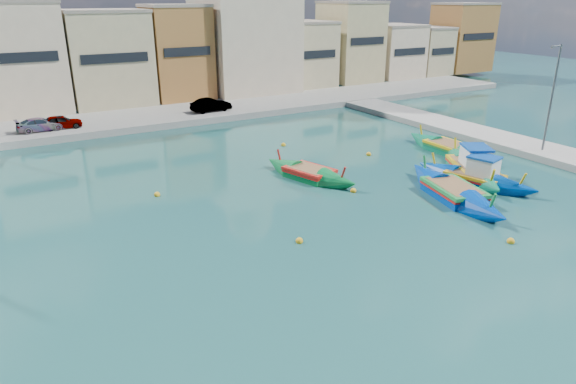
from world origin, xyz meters
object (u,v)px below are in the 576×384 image
object	(u,v)px
luzzu_cyan_mid	(449,149)
luzzu_blue_cabin	(475,179)
quay_street_lamp	(551,98)
luzzu_turquoise_cabin	(471,169)
luzzu_blue_south	(454,193)
church_block	(244,21)
luzzu_green	(309,174)

from	to	relation	value
luzzu_cyan_mid	luzzu_blue_cabin	bearing A→B (deg)	-124.11
quay_street_lamp	luzzu_turquoise_cabin	bearing A→B (deg)	-178.72
luzzu_turquoise_cabin	luzzu_blue_south	bearing A→B (deg)	-150.27
quay_street_lamp	luzzu_cyan_mid	xyz separation A→B (m)	(-5.08, 4.17, -4.06)
quay_street_lamp	luzzu_blue_cabin	xyz separation A→B (m)	(-8.98, -1.59, -3.98)
luzzu_turquoise_cabin	church_block	bearing A→B (deg)	89.55
quay_street_lamp	luzzu_cyan_mid	world-z (taller)	quay_street_lamp
luzzu_turquoise_cabin	luzzu_cyan_mid	world-z (taller)	luzzu_turquoise_cabin
church_block	luzzu_green	xyz separation A→B (m)	(-9.91, -29.38, -8.15)
luzzu_blue_cabin	luzzu_cyan_mid	bearing A→B (deg)	55.89
luzzu_blue_cabin	luzzu_cyan_mid	xyz separation A→B (m)	(3.90, 5.76, -0.08)
luzzu_cyan_mid	luzzu_blue_south	world-z (taller)	luzzu_blue_south
luzzu_cyan_mid	luzzu_green	size ratio (longest dim) A/B	1.12
church_block	luzzu_blue_cabin	bearing A→B (deg)	-92.48
quay_street_lamp	luzzu_cyan_mid	size ratio (longest dim) A/B	0.90
luzzu_blue_cabin	luzzu_blue_south	bearing A→B (deg)	-161.29
quay_street_lamp	luzzu_turquoise_cabin	distance (m)	8.67
quay_street_lamp	luzzu_blue_south	world-z (taller)	quay_street_lamp
luzzu_green	quay_street_lamp	bearing A→B (deg)	-14.91
church_block	luzzu_turquoise_cabin	bearing A→B (deg)	-90.45
quay_street_lamp	luzzu_blue_south	size ratio (longest dim) A/B	0.81
luzzu_blue_cabin	luzzu_cyan_mid	size ratio (longest dim) A/B	0.95
luzzu_turquoise_cabin	luzzu_cyan_mid	bearing A→B (deg)	58.76
luzzu_green	luzzu_blue_south	world-z (taller)	luzzu_blue_south
quay_street_lamp	luzzu_blue_south	xyz separation A→B (m)	(-11.98, -2.61, -4.05)
luzzu_blue_cabin	luzzu_blue_south	distance (m)	3.16
luzzu_turquoise_cabin	luzzu_blue_south	xyz separation A→B (m)	(-4.26, -2.43, -0.09)
church_block	luzzu_green	size ratio (longest dim) A/B	2.42
quay_street_lamp	luzzu_green	distance (m)	18.41
church_block	quay_street_lamp	bearing A→B (deg)	-77.65
luzzu_blue_cabin	luzzu_blue_south	size ratio (longest dim) A/B	0.85
church_block	quay_street_lamp	size ratio (longest dim) A/B	2.39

